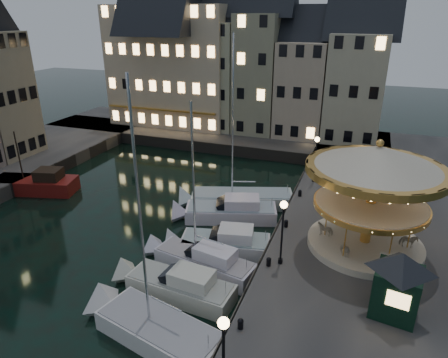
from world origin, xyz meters
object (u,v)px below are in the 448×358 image
at_px(bollard_b, 269,261).
at_px(motorboat_e, 226,212).
at_px(carousel, 375,179).
at_px(ticket_kiosk, 400,273).
at_px(motorboat_f, 235,199).
at_px(bollard_a, 240,323).
at_px(bollard_c, 286,223).
at_px(streetlamp_a, 223,350).
at_px(streetlamp_c, 316,153).
at_px(motorboat_a, 151,327).
at_px(bollard_d, 300,193).
at_px(motorboat_b, 175,285).
at_px(streetlamp_b, 283,224).
at_px(red_fishing_boat, 37,185).
at_px(motorboat_d, 219,244).
at_px(motorboat_c, 199,260).

relative_size(bollard_b, motorboat_e, 0.07).
relative_size(carousel, ticket_kiosk, 2.09).
height_order(bollard_b, motorboat_f, motorboat_f).
bearing_deg(bollard_a, bollard_c, 90.00).
relative_size(streetlamp_a, streetlamp_c, 1.00).
xyz_separation_m(streetlamp_c, motorboat_a, (-5.12, -20.25, -3.48)).
relative_size(bollard_a, bollard_d, 1.00).
distance_m(streetlamp_c, motorboat_b, 18.07).
bearing_deg(bollard_c, ticket_kiosk, -44.52).
xyz_separation_m(streetlamp_b, bollard_b, (-0.60, -0.50, -2.41)).
bearing_deg(bollard_b, red_fishing_boat, 165.84).
distance_m(streetlamp_c, bollard_a, 19.66).
xyz_separation_m(streetlamp_a, bollard_b, (-0.60, 9.50, -2.41)).
bearing_deg(carousel, bollard_b, -141.96).
height_order(streetlamp_a, ticket_kiosk, streetlamp_a).
distance_m(motorboat_d, ticket_kiosk, 12.02).
bearing_deg(motorboat_c, ticket_kiosk, -8.48).
bearing_deg(bollard_c, streetlamp_c, 86.19).
relative_size(streetlamp_a, motorboat_b, 0.56).
relative_size(bollard_b, motorboat_c, 0.06).
xyz_separation_m(motorboat_b, motorboat_f, (-0.48, 12.54, -0.11)).
xyz_separation_m(streetlamp_a, streetlamp_b, (0.00, 10.00, 0.00)).
relative_size(motorboat_e, carousel, 0.98).
xyz_separation_m(bollard_c, red_fishing_boat, (-23.43, 0.91, -0.90)).
height_order(bollard_d, ticket_kiosk, ticket_kiosk).
xyz_separation_m(streetlamp_b, motorboat_d, (-4.61, 1.74, -3.38)).
bearing_deg(motorboat_b, ticket_kiosk, 5.35).
xyz_separation_m(bollard_a, motorboat_b, (-4.87, 2.61, -0.96)).
bearing_deg(bollard_d, motorboat_f, -170.98).
xyz_separation_m(streetlamp_b, bollard_a, (-0.60, -6.00, -2.41)).
bearing_deg(streetlamp_c, motorboat_d, -111.40).
bearing_deg(streetlamp_a, red_fishing_boat, 147.33).
xyz_separation_m(bollard_b, bollard_c, (0.00, 5.00, 0.00)).
bearing_deg(motorboat_e, streetlamp_c, 50.63).
height_order(streetlamp_c, motorboat_c, motorboat_c).
relative_size(streetlamp_b, motorboat_a, 0.32).
height_order(bollard_a, motorboat_d, motorboat_d).
xyz_separation_m(bollard_b, bollard_d, (0.00, 10.50, 0.00)).
xyz_separation_m(motorboat_a, motorboat_d, (0.51, 8.48, 0.10)).
bearing_deg(motorboat_e, streetlamp_b, -47.77).
height_order(streetlamp_a, motorboat_b, streetlamp_a).
relative_size(streetlamp_a, bollard_a, 7.32).
relative_size(bollard_a, motorboat_a, 0.04).
distance_m(streetlamp_c, bollard_b, 14.22).
distance_m(bollard_b, motorboat_a, 7.78).
bearing_deg(motorboat_d, motorboat_f, 100.26).
distance_m(bollard_d, ticket_kiosk, 14.24).
bearing_deg(bollard_a, bollard_b, 90.00).
xyz_separation_m(motorboat_b, motorboat_c, (0.34, 2.81, 0.04)).
bearing_deg(ticket_kiosk, streetlamp_c, 111.76).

